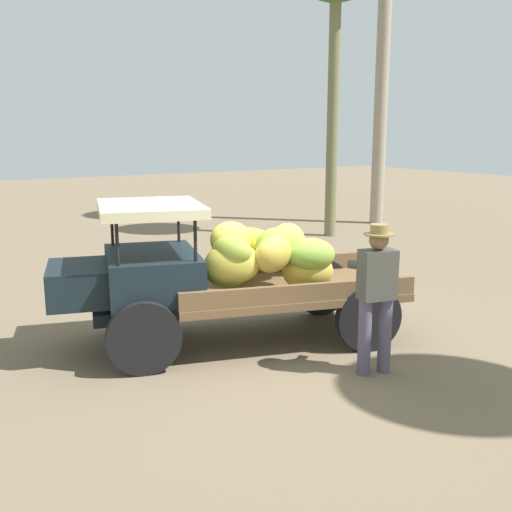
{
  "coord_description": "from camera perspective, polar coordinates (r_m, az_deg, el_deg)",
  "views": [
    {
      "loc": [
        3.85,
        6.36,
        2.74
      ],
      "look_at": [
        -0.27,
        -0.06,
        1.14
      ],
      "focal_mm": 41.86,
      "sensor_mm": 36.0,
      "label": 1
    }
  ],
  "objects": [
    {
      "name": "ground_plane",
      "position": [
        7.92,
        -1.42,
        -8.38
      ],
      "size": [
        60.0,
        60.0,
        0.0
      ],
      "primitive_type": "plane",
      "color": "#75644C"
    },
    {
      "name": "truck",
      "position": [
        7.68,
        -3.37,
        -1.48
      ],
      "size": [
        4.66,
        2.77,
        1.87
      ],
      "rotation": [
        0.0,
        0.0,
        -0.29
      ],
      "color": "black",
      "rests_on": "ground"
    },
    {
      "name": "farmer",
      "position": [
        6.84,
        11.43,
        -3.17
      ],
      "size": [
        0.54,
        0.5,
        1.74
      ],
      "rotation": [
        0.0,
        0.0,
        -1.83
      ],
      "color": "#554D67",
      "rests_on": "ground"
    }
  ]
}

